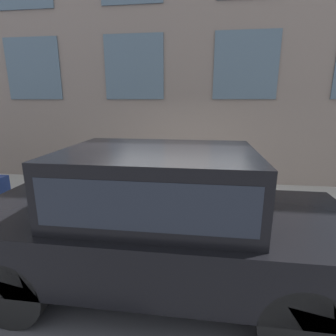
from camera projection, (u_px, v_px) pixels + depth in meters
name	position (u px, v px, depth m)	size (l,w,h in m)	color
ground_plane	(177.00, 234.00, 4.83)	(80.00, 80.00, 0.00)	#47474C
sidewalk	(182.00, 202.00, 6.12)	(2.74, 60.00, 0.18)	#9E9B93
fire_hydrant	(182.00, 193.00, 5.21)	(0.30, 0.42, 0.84)	gold
person	(156.00, 170.00, 5.71)	(0.30, 0.20, 1.25)	navy
parked_car_black_near	(159.00, 214.00, 3.27)	(1.89, 4.71, 1.83)	black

